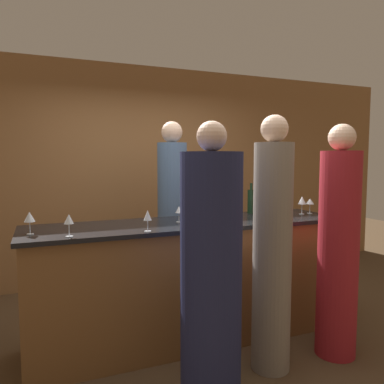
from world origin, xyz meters
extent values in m
plane|color=#4C3823|center=(0.00, 0.00, 0.00)|extent=(14.00, 14.00, 0.00)
cube|color=olive|center=(0.00, 1.85, 1.40)|extent=(8.00, 0.06, 2.80)
cube|color=brown|center=(0.00, 0.00, 0.51)|extent=(2.74, 0.66, 1.02)
cube|color=black|center=(0.00, 0.00, 1.03)|extent=(2.80, 0.72, 0.04)
cylinder|color=#4C6B93|center=(0.11, 0.84, 0.89)|extent=(0.32, 0.32, 1.77)
sphere|color=beige|center=(0.11, 0.84, 1.88)|extent=(0.23, 0.23, 0.23)
cylinder|color=maroon|center=(0.99, -0.70, 0.83)|extent=(0.32, 0.32, 1.66)
sphere|color=beige|center=(0.99, -0.70, 1.76)|extent=(0.21, 0.21, 0.21)
cylinder|color=gray|center=(0.38, -0.68, 0.86)|extent=(0.29, 0.29, 1.72)
sphere|color=beige|center=(0.38, -0.68, 1.82)|extent=(0.20, 0.20, 0.20)
cylinder|color=#1E234C|center=(-0.21, -0.86, 0.82)|extent=(0.40, 0.40, 1.64)
sphere|color=beige|center=(-0.21, -0.86, 1.74)|extent=(0.19, 0.19, 0.19)
cylinder|color=black|center=(0.75, 0.25, 1.17)|extent=(0.07, 0.07, 0.24)
cylinder|color=black|center=(0.75, 0.25, 1.32)|extent=(0.03, 0.03, 0.07)
cylinder|color=silver|center=(0.25, -0.21, 1.05)|extent=(0.05, 0.05, 0.00)
cylinder|color=silver|center=(0.25, -0.21, 1.10)|extent=(0.01, 0.01, 0.08)
cone|color=silver|center=(0.25, -0.21, 1.17)|extent=(0.08, 0.08, 0.06)
cylinder|color=silver|center=(-0.11, 0.01, 1.05)|extent=(0.05, 0.05, 0.00)
cylinder|color=silver|center=(-0.11, 0.01, 1.10)|extent=(0.01, 0.01, 0.08)
cone|color=silver|center=(-0.11, 0.01, 1.16)|extent=(0.06, 0.06, 0.06)
cylinder|color=silver|center=(1.18, 0.00, 1.05)|extent=(0.05, 0.05, 0.00)
cylinder|color=silver|center=(1.18, 0.00, 1.10)|extent=(0.01, 0.01, 0.09)
cone|color=silver|center=(1.18, 0.00, 1.19)|extent=(0.08, 0.08, 0.08)
cylinder|color=silver|center=(-1.03, -0.27, 1.05)|extent=(0.05, 0.05, 0.00)
cylinder|color=silver|center=(-1.03, -0.27, 1.10)|extent=(0.01, 0.01, 0.09)
cone|color=silver|center=(-1.03, -0.27, 1.18)|extent=(0.07, 0.07, 0.07)
cylinder|color=silver|center=(1.28, 0.01, 1.05)|extent=(0.05, 0.05, 0.00)
cylinder|color=silver|center=(1.28, 0.01, 1.10)|extent=(0.01, 0.01, 0.09)
cone|color=silver|center=(1.28, 0.01, 1.17)|extent=(0.08, 0.08, 0.06)
cylinder|color=silver|center=(0.14, -0.20, 1.05)|extent=(0.05, 0.05, 0.00)
cylinder|color=silver|center=(0.14, -0.20, 1.11)|extent=(0.01, 0.01, 0.10)
cone|color=silver|center=(0.14, -0.20, 1.18)|extent=(0.06, 0.06, 0.06)
cylinder|color=silver|center=(-0.47, -0.29, 1.05)|extent=(0.05, 0.05, 0.00)
cylinder|color=silver|center=(-0.47, -0.29, 1.10)|extent=(0.01, 0.01, 0.08)
cone|color=silver|center=(-0.47, -0.29, 1.18)|extent=(0.06, 0.06, 0.08)
cylinder|color=silver|center=(-1.29, -0.08, 1.05)|extent=(0.05, 0.05, 0.00)
cylinder|color=silver|center=(-1.29, -0.08, 1.10)|extent=(0.01, 0.01, 0.09)
cone|color=silver|center=(-1.29, -0.08, 1.18)|extent=(0.08, 0.08, 0.07)
camera|label=1|loc=(-1.21, -2.99, 1.59)|focal=35.00mm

